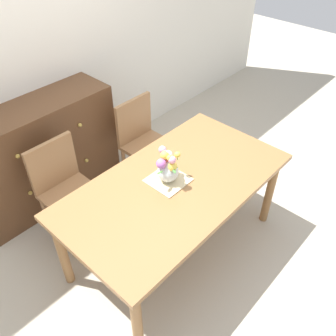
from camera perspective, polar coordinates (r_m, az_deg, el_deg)
name	(u,v)px	position (r m, az deg, el deg)	size (l,w,h in m)	color
ground_plane	(174,247)	(3.18, 1.02, -12.35)	(12.00, 12.00, 0.00)	#B7AD99
back_wall	(35,40)	(3.41, -20.33, 18.56)	(7.00, 0.10, 2.80)	silver
dining_table	(175,191)	(2.69, 1.18, -3.66)	(1.76, 0.95, 0.75)	olive
chair_left	(64,185)	(3.07, -16.13, -2.65)	(0.42, 0.42, 0.90)	#9E7047
chair_right	(143,138)	(3.47, -4.03, 4.70)	(0.42, 0.42, 0.90)	#9E7047
dresser	(42,155)	(3.48, -19.28, 2.01)	(1.40, 0.47, 1.00)	brown
placemat	(168,180)	(2.64, 0.00, -1.93)	(0.27, 0.27, 0.01)	#CCB789
flower_vase	(168,167)	(2.57, -0.05, 0.12)	(0.25, 0.23, 0.26)	silver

